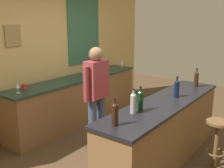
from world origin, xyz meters
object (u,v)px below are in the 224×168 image
bartender (97,93)px  wine_bottle_a (115,113)px  wine_glass_b (83,71)px  coffee_mug (24,87)px  wine_bottle_c (140,100)px  wine_bottle_d (177,88)px  wine_bottle_b (133,102)px  wine_glass_c (93,68)px  wine_glass_d (122,62)px  bar_stool (217,136)px  wine_bottle_e (196,79)px  wine_glass_a (17,86)px

bartender → wine_bottle_a: (-0.81, -0.94, 0.12)m
wine_glass_b → coffee_mug: (-1.28, 0.11, -0.06)m
wine_bottle_c → wine_bottle_d: (0.80, -0.12, 0.00)m
wine_bottle_b → wine_glass_c: bearing=52.0°
wine_glass_d → coffee_mug: bearing=177.7°
bar_stool → wine_bottle_d: bearing=94.4°
wine_bottle_b → wine_glass_c: size_ratio=1.97×
wine_bottle_a → wine_bottle_e: bearing=-2.9°
wine_glass_d → wine_bottle_e: bearing=-111.3°
wine_glass_d → bartender: bearing=-154.4°
wine_bottle_c → wine_glass_d: bearing=39.1°
bar_stool → wine_bottle_b: bearing=142.9°
wine_glass_c → wine_bottle_a: bearing=-134.4°
wine_bottle_a → coffee_mug: bearing=80.7°
wine_bottle_e → wine_glass_b: (-0.50, 2.04, -0.05)m
bar_stool → wine_glass_d: bearing=60.3°
wine_bottle_a → coffee_mug: (0.33, 2.05, -0.11)m
wine_glass_a → wine_glass_b: bearing=-1.4°
wine_bottle_b → wine_bottle_c: same height
wine_glass_a → bar_stool: bearing=-65.0°
wine_glass_c → wine_bottle_c: bearing=-125.3°
bartender → wine_glass_b: size_ratio=10.45×
bar_stool → coffee_mug: 2.99m
wine_bottle_d → wine_bottle_e: (0.75, -0.01, 0.00)m
wine_bottle_b → wine_glass_a: (-0.26, 1.93, -0.05)m
wine_glass_a → wine_glass_c: same height
bar_stool → wine_bottle_a: size_ratio=2.22×
wine_bottle_a → wine_glass_d: size_ratio=1.97×
bar_stool → wine_bottle_d: 0.85m
wine_bottle_a → wine_bottle_c: size_ratio=1.00×
bartender → wine_glass_d: bearing=25.6°
wine_glass_a → coffee_mug: size_ratio=1.24×
bar_stool → wine_bottle_d: size_ratio=2.22×
wine_bottle_c → wine_glass_c: 2.41m
wine_bottle_b → wine_glass_d: wine_bottle_b is taller
wine_bottle_e → coffee_mug: (-1.78, 2.15, -0.11)m
wine_bottle_b → wine_glass_d: size_ratio=1.97×
wine_glass_d → wine_glass_c: bearing=176.7°
bar_stool → wine_bottle_c: size_ratio=2.22×
wine_bottle_b → wine_glass_c: (1.53, 1.95, -0.05)m
wine_glass_a → coffee_mug: 0.19m
wine_bottle_c → wine_glass_c: wine_bottle_c is taller
wine_bottle_b → wine_glass_a: size_ratio=1.97×
bartender → coffee_mug: (-0.48, 1.11, 0.01)m
wine_glass_b → wine_bottle_b: bearing=-122.0°
coffee_mug → wine_glass_a: bearing=-156.3°
wine_bottle_b → coffee_mug: 2.01m
wine_bottle_c → wine_glass_c: (1.39, 1.97, -0.05)m
wine_bottle_d → wine_glass_d: (1.55, 2.04, -0.05)m
bar_stool → wine_bottle_a: 1.68m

